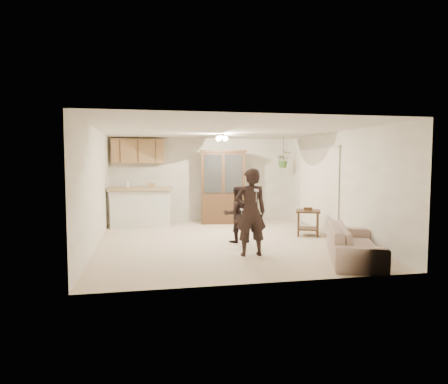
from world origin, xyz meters
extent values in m
plane|color=#C8B397|center=(0.00, 0.00, 0.00)|extent=(6.50, 6.50, 0.00)
cube|color=silver|center=(0.00, 0.00, 2.50)|extent=(5.50, 6.50, 0.02)
cube|color=white|center=(0.00, 3.25, 1.25)|extent=(5.50, 0.02, 2.50)
cube|color=white|center=(0.00, -3.25, 1.25)|extent=(5.50, 0.02, 2.50)
cube|color=white|center=(-2.75, 0.00, 1.25)|extent=(0.02, 6.50, 2.50)
cube|color=white|center=(2.75, 0.00, 1.25)|extent=(0.02, 6.50, 2.50)
cube|color=silver|center=(-1.85, 2.35, 0.50)|extent=(1.60, 0.55, 1.00)
cube|color=tan|center=(-1.85, 2.35, 1.05)|extent=(1.75, 0.70, 0.08)
cube|color=brown|center=(-1.90, 3.07, 2.10)|extent=(1.50, 0.34, 0.70)
imported|color=#345B24|center=(2.30, 2.40, 1.85)|extent=(0.43, 0.37, 0.48)
cylinder|color=black|center=(2.30, 2.40, 2.17)|extent=(0.01, 0.01, 0.65)
imported|color=#BFB19D|center=(2.03, -2.21, 0.37)|extent=(1.38, 2.01, 0.73)
imported|color=black|center=(0.25, -1.53, 0.90)|extent=(0.66, 0.43, 1.80)
imported|color=black|center=(0.28, -0.25, 0.68)|extent=(0.71, 0.59, 1.35)
cube|color=#3A2815|center=(0.50, 2.50, 0.41)|extent=(1.30, 0.66, 0.83)
cube|color=#3A2815|center=(0.50, 2.50, 1.45)|extent=(1.29, 0.60, 1.24)
cube|color=#B5C0C6|center=(0.50, 2.50, 1.45)|extent=(1.07, 0.17, 1.09)
cube|color=#3A2815|center=(0.50, 2.50, 2.09)|extent=(1.40, 0.70, 0.06)
cube|color=#3A2815|center=(2.15, 0.19, 0.60)|extent=(0.74, 0.74, 0.05)
cube|color=#3A2815|center=(2.15, 0.19, 0.17)|extent=(0.62, 0.62, 0.03)
cube|color=#3A2815|center=(2.15, 0.19, 0.66)|extent=(0.24, 0.20, 0.07)
cube|color=#3A2815|center=(-1.76, 2.40, 0.45)|extent=(0.49, 0.49, 0.05)
cube|color=#A58152|center=(-1.76, 2.40, 0.73)|extent=(0.34, 0.07, 0.39)
cube|color=#3A2815|center=(-1.76, 2.40, 0.98)|extent=(0.41, 0.07, 0.08)
cube|color=#3A2815|center=(0.23, 2.89, 0.45)|extent=(0.62, 0.62, 0.05)
cube|color=#A58152|center=(0.23, 2.89, 0.72)|extent=(0.29, 0.23, 0.39)
cube|color=#3A2815|center=(0.23, 2.89, 0.97)|extent=(0.35, 0.27, 0.08)
cube|color=#3A2815|center=(0.68, 2.91, 0.46)|extent=(0.59, 0.59, 0.05)
cube|color=#A58152|center=(0.68, 2.91, 0.74)|extent=(0.34, 0.15, 0.40)
cube|color=#3A2815|center=(0.68, 2.91, 1.00)|extent=(0.41, 0.18, 0.08)
cube|color=white|center=(0.25, -1.93, 1.28)|extent=(0.05, 0.15, 0.04)
cube|color=white|center=(0.31, -0.54, 0.77)|extent=(0.05, 0.11, 0.03)
camera|label=1|loc=(-1.71, -8.83, 1.81)|focal=32.00mm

